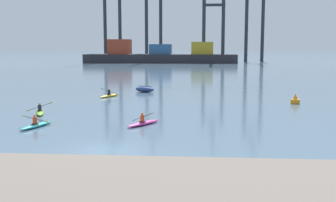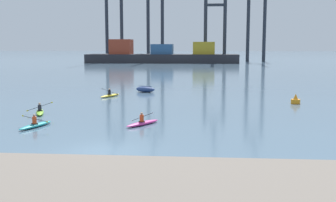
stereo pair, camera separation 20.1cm
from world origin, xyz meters
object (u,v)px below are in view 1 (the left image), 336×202
Objects in this scene: gantry_crane_west at (112,5)px; gantry_crane_east_mid at (214,16)px; gantry_crane_west_mid at (153,10)px; gantry_crane_east at (255,8)px; capsized_dinghy at (145,89)px; kayak_lime at (40,112)px; kayak_magenta at (143,123)px; kayak_teal at (36,125)px; container_barge at (160,55)px; kayak_yellow at (110,95)px; channel_buoy at (295,100)px.

gantry_crane_east_mid is at bearing -7.05° from gantry_crane_west.
gantry_crane_west_mid is 1.02× the size of gantry_crane_east.
capsized_dinghy is at bearing -104.46° from gantry_crane_east.
kayak_magenta reaches higher than kayak_lime.
gantry_crane_west reaches higher than capsized_dinghy.
container_barge is at bearing 90.93° from kayak_teal.
gantry_crane_west is at bearing 98.92° from kayak_lime.
capsized_dinghy is at bearing -75.93° from gantry_crane_west.
gantry_crane_west is 15.11m from gantry_crane_west_mid.
kayak_yellow is (3.19, -92.42, -2.28)m from container_barge.
kayak_lime reaches higher than kayak_yellow.
gantry_crane_west is 105.33m from capsized_dinghy.
gantry_crane_east is 11.32× the size of kayak_magenta.
gantry_crane_west is at bearing 101.69° from kayak_yellow.
kayak_lime is at bearing -111.58° from capsized_dinghy.
container_barge is 110.28m from kayak_teal.
kayak_lime is (3.58, -119.59, -18.17)m from gantry_crane_west_mid.
gantry_crane_west is 12.35× the size of kayak_teal.
container_barge is 15.71× the size of kayak_magenta.
kayak_lime is at bearing -99.10° from gantry_crane_east_mid.
capsized_dinghy is at bearing 78.18° from kayak_teal.
capsized_dinghy is at bearing 97.23° from kayak_magenta.
gantry_crane_east_mid reaches higher than channel_buoy.
gantry_crane_west_mid reaches higher than gantry_crane_east_mid.
kayak_yellow is at bearing 110.28° from kayak_magenta.
gantry_crane_west_mid is at bearing 95.74° from capsized_dinghy.
kayak_lime is at bearing -81.08° from gantry_crane_west.
gantry_crane_west reaches higher than kayak_lime.
gantry_crane_east_mid is 32.28× the size of channel_buoy.
gantry_crane_east_mid reaches higher than capsized_dinghy.
container_barge is 23.86m from gantry_crane_east_mid.
gantry_crane_west_mid reaches higher than kayak_teal.
gantry_crane_west is 118.67m from channel_buoy.
kayak_magenta is 0.93× the size of kayak_teal.
gantry_crane_west_mid reaches higher than channel_buoy.
kayak_yellow is (-6.06, 16.41, 0.00)m from kayak_magenta.
gantry_crane_east is at bearing 74.49° from kayak_yellow.
kayak_teal is (-21.03, -13.67, -0.19)m from channel_buoy.
gantry_crane_east_mid is 9.53× the size of kayak_lime.
gantry_crane_west is at bearing -171.45° from gantry_crane_west_mid.
container_barge reaches higher than kayak_magenta.
gantry_crane_east_mid is at bearing -17.29° from gantry_crane_west_mid.
gantry_crane_west_mid reaches higher than kayak_yellow.
gantry_crane_east_mid is 11.44× the size of capsized_dinghy.
container_barge is 109.25m from kayak_magenta.
kayak_yellow is (3.36, 12.07, 0.00)m from kayak_lime.
kayak_magenta is 7.60m from kayak_teal.
gantry_crane_west is 1.18× the size of gantry_crane_east.
kayak_magenta is 17.50m from kayak_yellow.
gantry_crane_west_mid is at bearing 93.70° from kayak_yellow.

